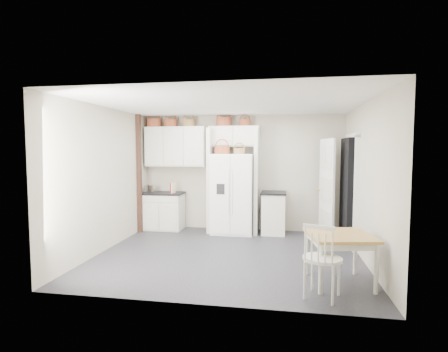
# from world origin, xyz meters

# --- Properties ---
(floor) EXTENTS (4.50, 4.50, 0.00)m
(floor) POSITION_xyz_m (0.00, 0.00, 0.00)
(floor) COLOR #232329
(floor) RESTS_ON ground
(ceiling) EXTENTS (4.50, 4.50, 0.00)m
(ceiling) POSITION_xyz_m (0.00, 0.00, 2.60)
(ceiling) COLOR white
(ceiling) RESTS_ON wall_back
(wall_back) EXTENTS (4.50, 0.00, 4.50)m
(wall_back) POSITION_xyz_m (0.00, 2.00, 1.30)
(wall_back) COLOR tan
(wall_back) RESTS_ON floor
(wall_left) EXTENTS (0.00, 4.00, 4.00)m
(wall_left) POSITION_xyz_m (-2.25, 0.00, 1.30)
(wall_left) COLOR tan
(wall_left) RESTS_ON floor
(wall_right) EXTENTS (0.00, 4.00, 4.00)m
(wall_right) POSITION_xyz_m (2.25, 0.00, 1.30)
(wall_right) COLOR tan
(wall_right) RESTS_ON floor
(refrigerator) EXTENTS (0.90, 0.72, 1.74)m
(refrigerator) POSITION_xyz_m (-0.15, 1.62, 0.87)
(refrigerator) COLOR white
(refrigerator) RESTS_ON floor
(base_cab_left) EXTENTS (0.88, 0.56, 0.81)m
(base_cab_left) POSITION_xyz_m (-1.78, 1.70, 0.41)
(base_cab_left) COLOR silver
(base_cab_left) RESTS_ON floor
(base_cab_right) EXTENTS (0.50, 0.60, 0.88)m
(base_cab_right) POSITION_xyz_m (0.73, 1.70, 0.44)
(base_cab_right) COLOR silver
(base_cab_right) RESTS_ON floor
(dining_table) EXTENTS (0.95, 0.95, 0.69)m
(dining_table) POSITION_xyz_m (1.70, -1.04, 0.34)
(dining_table) COLOR #A47D3C
(dining_table) RESTS_ON floor
(windsor_chair) EXTENTS (0.60, 0.58, 0.98)m
(windsor_chair) POSITION_xyz_m (1.42, -1.55, 0.49)
(windsor_chair) COLOR silver
(windsor_chair) RESTS_ON floor
(counter_left) EXTENTS (0.92, 0.59, 0.04)m
(counter_left) POSITION_xyz_m (-1.78, 1.70, 0.83)
(counter_left) COLOR black
(counter_left) RESTS_ON base_cab_left
(counter_right) EXTENTS (0.54, 0.64, 0.04)m
(counter_right) POSITION_xyz_m (0.73, 1.70, 0.90)
(counter_right) COLOR black
(counter_right) RESTS_ON base_cab_right
(toaster) EXTENTS (0.26, 0.18, 0.17)m
(toaster) POSITION_xyz_m (-2.06, 1.64, 0.94)
(toaster) COLOR silver
(toaster) RESTS_ON counter_left
(cookbook_red) EXTENTS (0.04, 0.16, 0.23)m
(cookbook_red) POSITION_xyz_m (-1.55, 1.62, 0.97)
(cookbook_red) COLOR maroon
(cookbook_red) RESTS_ON counter_left
(cookbook_cream) EXTENTS (0.06, 0.16, 0.23)m
(cookbook_cream) POSITION_xyz_m (-1.51, 1.62, 0.97)
(cookbook_cream) COLOR beige
(cookbook_cream) RESTS_ON counter_left
(basket_upper_a) EXTENTS (0.33, 0.33, 0.19)m
(basket_upper_a) POSITION_xyz_m (-2.02, 1.83, 2.44)
(basket_upper_a) COLOR brown
(basket_upper_a) RESTS_ON upper_cabinet
(basket_upper_b) EXTENTS (0.30, 0.30, 0.18)m
(basket_upper_b) POSITION_xyz_m (-1.62, 1.83, 2.44)
(basket_upper_b) COLOR brown
(basket_upper_b) RESTS_ON upper_cabinet
(basket_upper_c) EXTENTS (0.29, 0.29, 0.17)m
(basket_upper_c) POSITION_xyz_m (-1.20, 1.83, 2.43)
(basket_upper_c) COLOR brown
(basket_upper_c) RESTS_ON upper_cabinet
(basket_bridge_a) EXTENTS (0.34, 0.34, 0.19)m
(basket_bridge_a) POSITION_xyz_m (-0.39, 1.83, 2.45)
(basket_bridge_a) COLOR brown
(basket_bridge_a) RESTS_ON bridge_cabinet
(basket_bridge_b) EXTENTS (0.25, 0.25, 0.14)m
(basket_bridge_b) POSITION_xyz_m (0.08, 1.83, 2.42)
(basket_bridge_b) COLOR brown
(basket_bridge_b) RESTS_ON bridge_cabinet
(basket_fridge_a) EXTENTS (0.33, 0.33, 0.17)m
(basket_fridge_a) POSITION_xyz_m (-0.38, 1.52, 1.82)
(basket_fridge_a) COLOR brown
(basket_fridge_a) RESTS_ON refrigerator
(basket_fridge_b) EXTENTS (0.24, 0.24, 0.13)m
(basket_fridge_b) POSITION_xyz_m (-0.00, 1.52, 1.80)
(basket_fridge_b) COLOR brown
(basket_fridge_b) RESTS_ON refrigerator
(upper_cabinet) EXTENTS (1.40, 0.34, 0.90)m
(upper_cabinet) POSITION_xyz_m (-1.50, 1.83, 1.90)
(upper_cabinet) COLOR silver
(upper_cabinet) RESTS_ON wall_back
(bridge_cabinet) EXTENTS (1.12, 0.34, 0.45)m
(bridge_cabinet) POSITION_xyz_m (-0.15, 1.83, 2.12)
(bridge_cabinet) COLOR silver
(bridge_cabinet) RESTS_ON wall_back
(fridge_panel_left) EXTENTS (0.08, 0.60, 2.30)m
(fridge_panel_left) POSITION_xyz_m (-0.66, 1.70, 1.15)
(fridge_panel_left) COLOR silver
(fridge_panel_left) RESTS_ON floor
(fridge_panel_right) EXTENTS (0.08, 0.60, 2.30)m
(fridge_panel_right) POSITION_xyz_m (0.36, 1.70, 1.15)
(fridge_panel_right) COLOR silver
(fridge_panel_right) RESTS_ON floor
(trim_post) EXTENTS (0.09, 0.09, 2.60)m
(trim_post) POSITION_xyz_m (-2.20, 1.35, 1.30)
(trim_post) COLOR black
(trim_post) RESTS_ON floor
(doorway_void) EXTENTS (0.18, 0.85, 2.05)m
(doorway_void) POSITION_xyz_m (2.16, 1.00, 1.02)
(doorway_void) COLOR black
(doorway_void) RESTS_ON floor
(door_slab) EXTENTS (0.21, 0.79, 2.05)m
(door_slab) POSITION_xyz_m (1.80, 1.33, 1.02)
(door_slab) COLOR white
(door_slab) RESTS_ON floor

